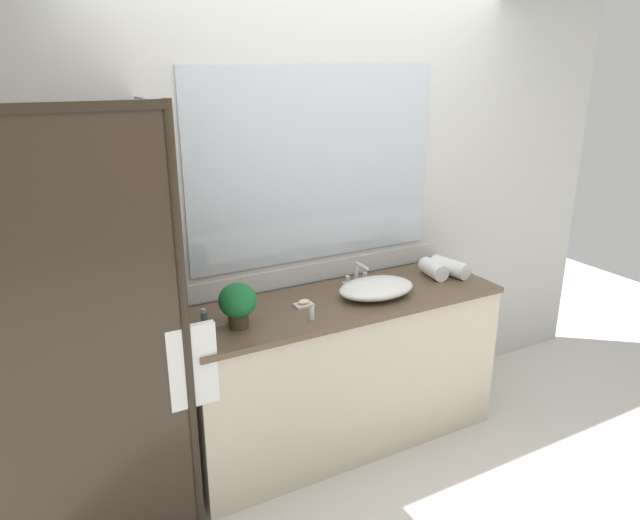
# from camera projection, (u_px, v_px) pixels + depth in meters

# --- Properties ---
(ground_plane) EXTENTS (8.00, 8.00, 0.00)m
(ground_plane) POSITION_uv_depth(u_px,v_px,m) (342.00, 438.00, 3.47)
(ground_plane) COLOR silver
(wall_back_with_mirror) EXTENTS (4.40, 0.06, 2.60)m
(wall_back_with_mirror) POSITION_uv_depth(u_px,v_px,m) (314.00, 213.00, 3.33)
(wall_back_with_mirror) COLOR silver
(wall_back_with_mirror) RESTS_ON ground_plane
(vanity_cabinet) EXTENTS (1.80, 0.58, 0.90)m
(vanity_cabinet) POSITION_uv_depth(u_px,v_px,m) (342.00, 371.00, 3.33)
(vanity_cabinet) COLOR beige
(vanity_cabinet) RESTS_ON ground_plane
(shower_enclosure) EXTENTS (1.20, 0.59, 2.00)m
(shower_enclosure) POSITION_uv_depth(u_px,v_px,m) (104.00, 344.00, 2.41)
(shower_enclosure) COLOR #2D2319
(shower_enclosure) RESTS_ON ground_plane
(sink_basin) EXTENTS (0.44, 0.31, 0.09)m
(sink_basin) POSITION_uv_depth(u_px,v_px,m) (376.00, 288.00, 3.21)
(sink_basin) COLOR white
(sink_basin) RESTS_ON vanity_cabinet
(faucet) EXTENTS (0.17, 0.14, 0.14)m
(faucet) POSITION_uv_depth(u_px,v_px,m) (357.00, 277.00, 3.38)
(faucet) COLOR silver
(faucet) RESTS_ON vanity_cabinet
(potted_plant) EXTENTS (0.18, 0.18, 0.23)m
(potted_plant) POSITION_uv_depth(u_px,v_px,m) (238.00, 302.00, 2.80)
(potted_plant) COLOR #473828
(potted_plant) RESTS_ON vanity_cabinet
(soap_dish) EXTENTS (0.10, 0.07, 0.04)m
(soap_dish) POSITION_uv_depth(u_px,v_px,m) (304.00, 303.00, 3.08)
(soap_dish) COLOR silver
(soap_dish) RESTS_ON vanity_cabinet
(amenity_bottle_shampoo) EXTENTS (0.03, 0.03, 0.09)m
(amenity_bottle_shampoo) POSITION_uv_depth(u_px,v_px,m) (204.00, 318.00, 2.84)
(amenity_bottle_shampoo) COLOR #4C7056
(amenity_bottle_shampoo) RESTS_ON vanity_cabinet
(amenity_bottle_lotion) EXTENTS (0.03, 0.03, 0.08)m
(amenity_bottle_lotion) POSITION_uv_depth(u_px,v_px,m) (312.00, 312.00, 2.91)
(amenity_bottle_lotion) COLOR white
(amenity_bottle_lotion) RESTS_ON vanity_cabinet
(rolled_towel_near_edge) EXTENTS (0.14, 0.26, 0.10)m
(rolled_towel_near_edge) POSITION_uv_depth(u_px,v_px,m) (450.00, 267.00, 3.52)
(rolled_towel_near_edge) COLOR white
(rolled_towel_near_edge) RESTS_ON vanity_cabinet
(rolled_towel_middle) EXTENTS (0.12, 0.20, 0.10)m
(rolled_towel_middle) POSITION_uv_depth(u_px,v_px,m) (433.00, 269.00, 3.49)
(rolled_towel_middle) COLOR white
(rolled_towel_middle) RESTS_ON vanity_cabinet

